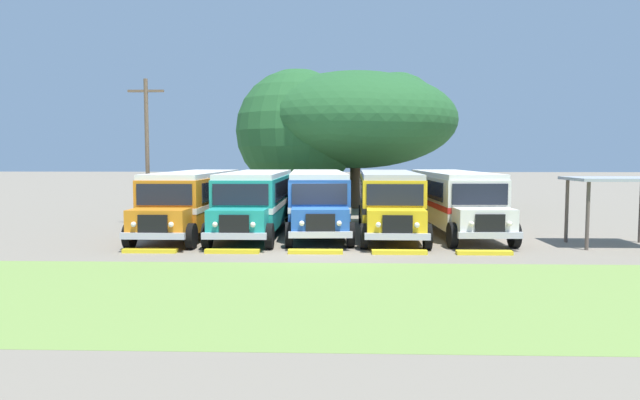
{
  "coord_description": "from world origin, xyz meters",
  "views": [
    {
      "loc": [
        0.89,
        -21.45,
        3.54
      ],
      "look_at": [
        0.0,
        4.01,
        1.6
      ],
      "focal_mm": 32.16,
      "sensor_mm": 36.0,
      "label": 1
    }
  ],
  "objects_px": {
    "parked_bus_slot_4": "(454,198)",
    "utility_pole": "(147,148)",
    "parked_bus_slot_0": "(194,199)",
    "broad_shade_tree": "(346,123)",
    "waiting_shelter": "(616,184)",
    "parked_bus_slot_2": "(317,198)",
    "parked_bus_slot_1": "(257,199)",
    "parked_bus_slot_3": "(388,199)"
  },
  "relations": [
    {
      "from": "parked_bus_slot_0",
      "to": "parked_bus_slot_2",
      "type": "relative_size",
      "value": 0.99
    },
    {
      "from": "parked_bus_slot_4",
      "to": "parked_bus_slot_3",
      "type": "bearing_deg",
      "value": -83.77
    },
    {
      "from": "parked_bus_slot_2",
      "to": "utility_pole",
      "type": "bearing_deg",
      "value": -102.38
    },
    {
      "from": "parked_bus_slot_1",
      "to": "parked_bus_slot_3",
      "type": "height_order",
      "value": "same"
    },
    {
      "from": "parked_bus_slot_4",
      "to": "waiting_shelter",
      "type": "distance_m",
      "value": 6.99
    },
    {
      "from": "parked_bus_slot_3",
      "to": "utility_pole",
      "type": "height_order",
      "value": "utility_pole"
    },
    {
      "from": "broad_shade_tree",
      "to": "waiting_shelter",
      "type": "relative_size",
      "value": 4.1
    },
    {
      "from": "parked_bus_slot_2",
      "to": "parked_bus_slot_4",
      "type": "distance_m",
      "value": 6.43
    },
    {
      "from": "parked_bus_slot_0",
      "to": "broad_shade_tree",
      "type": "distance_m",
      "value": 15.54
    },
    {
      "from": "parked_bus_slot_3",
      "to": "parked_bus_slot_0",
      "type": "bearing_deg",
      "value": -87.47
    },
    {
      "from": "parked_bus_slot_4",
      "to": "parked_bus_slot_1",
      "type": "bearing_deg",
      "value": -88.78
    },
    {
      "from": "parked_bus_slot_1",
      "to": "parked_bus_slot_3",
      "type": "relative_size",
      "value": 1.0
    },
    {
      "from": "parked_bus_slot_2",
      "to": "waiting_shelter",
      "type": "height_order",
      "value": "parked_bus_slot_2"
    },
    {
      "from": "parked_bus_slot_0",
      "to": "parked_bus_slot_3",
      "type": "relative_size",
      "value": 1.0
    },
    {
      "from": "parked_bus_slot_0",
      "to": "utility_pole",
      "type": "xyz_separation_m",
      "value": [
        -2.79,
        1.9,
        2.36
      ]
    },
    {
      "from": "parked_bus_slot_2",
      "to": "parked_bus_slot_1",
      "type": "bearing_deg",
      "value": -83.98
    },
    {
      "from": "waiting_shelter",
      "to": "broad_shade_tree",
      "type": "bearing_deg",
      "value": 122.04
    },
    {
      "from": "parked_bus_slot_4",
      "to": "utility_pole",
      "type": "height_order",
      "value": "utility_pole"
    },
    {
      "from": "parked_bus_slot_0",
      "to": "parked_bus_slot_4",
      "type": "height_order",
      "value": "same"
    },
    {
      "from": "parked_bus_slot_2",
      "to": "utility_pole",
      "type": "xyz_separation_m",
      "value": [
        -8.55,
        1.35,
        2.36
      ]
    },
    {
      "from": "parked_bus_slot_0",
      "to": "parked_bus_slot_2",
      "type": "bearing_deg",
      "value": 96.07
    },
    {
      "from": "waiting_shelter",
      "to": "utility_pole",
      "type": "bearing_deg",
      "value": 165.02
    },
    {
      "from": "broad_shade_tree",
      "to": "waiting_shelter",
      "type": "height_order",
      "value": "broad_shade_tree"
    },
    {
      "from": "parked_bus_slot_1",
      "to": "broad_shade_tree",
      "type": "xyz_separation_m",
      "value": [
        4.32,
        12.99,
        4.22
      ]
    },
    {
      "from": "parked_bus_slot_1",
      "to": "parked_bus_slot_2",
      "type": "bearing_deg",
      "value": 99.43
    },
    {
      "from": "parked_bus_slot_0",
      "to": "parked_bus_slot_1",
      "type": "xyz_separation_m",
      "value": [
        2.94,
        0.09,
        0.0
      ]
    },
    {
      "from": "utility_pole",
      "to": "waiting_shelter",
      "type": "xyz_separation_m",
      "value": [
        20.48,
        -5.48,
        -1.49
      ]
    },
    {
      "from": "parked_bus_slot_2",
      "to": "broad_shade_tree",
      "type": "relative_size",
      "value": 0.74
    },
    {
      "from": "utility_pole",
      "to": "parked_bus_slot_0",
      "type": "bearing_deg",
      "value": -34.26
    },
    {
      "from": "parked_bus_slot_1",
      "to": "waiting_shelter",
      "type": "height_order",
      "value": "parked_bus_slot_1"
    },
    {
      "from": "parked_bus_slot_2",
      "to": "parked_bus_slot_4",
      "type": "height_order",
      "value": "same"
    },
    {
      "from": "parked_bus_slot_0",
      "to": "parked_bus_slot_3",
      "type": "distance_m",
      "value": 9.08
    },
    {
      "from": "parked_bus_slot_3",
      "to": "broad_shade_tree",
      "type": "bearing_deg",
      "value": -170.6
    },
    {
      "from": "parked_bus_slot_0",
      "to": "broad_shade_tree",
      "type": "bearing_deg",
      "value": 151.51
    },
    {
      "from": "parked_bus_slot_0",
      "to": "waiting_shelter",
      "type": "height_order",
      "value": "parked_bus_slot_0"
    },
    {
      "from": "parked_bus_slot_0",
      "to": "utility_pole",
      "type": "bearing_deg",
      "value": -123.7
    },
    {
      "from": "parked_bus_slot_3",
      "to": "utility_pole",
      "type": "bearing_deg",
      "value": -96.86
    },
    {
      "from": "parked_bus_slot_0",
      "to": "parked_bus_slot_4",
      "type": "distance_m",
      "value": 12.21
    },
    {
      "from": "parked_bus_slot_3",
      "to": "broad_shade_tree",
      "type": "relative_size",
      "value": 0.74
    },
    {
      "from": "parked_bus_slot_3",
      "to": "parked_bus_slot_4",
      "type": "relative_size",
      "value": 1.0
    },
    {
      "from": "broad_shade_tree",
      "to": "waiting_shelter",
      "type": "bearing_deg",
      "value": -57.96
    },
    {
      "from": "parked_bus_slot_0",
      "to": "utility_pole",
      "type": "relative_size",
      "value": 1.47
    }
  ]
}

